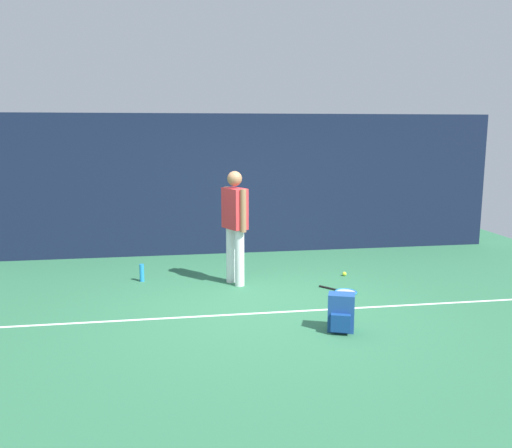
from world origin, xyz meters
TOP-DOWN VIEW (x-y plane):
  - ground_plane at (0.00, 0.00)m, footprint 12.00×12.00m
  - back_fence at (0.00, 3.00)m, footprint 10.00×0.10m
  - court_line at (0.00, -0.45)m, footprint 9.00×0.05m
  - tennis_player at (-0.23, 0.92)m, footprint 0.37×0.48m
  - tennis_racket at (1.25, 0.23)m, footprint 0.53×0.58m
  - backpack at (0.74, -1.19)m, footprint 0.35×0.35m
  - tennis_ball_near_player at (1.54, 1.08)m, footprint 0.07×0.07m
  - water_bottle at (-1.63, 1.27)m, footprint 0.07×0.07m

SIDE VIEW (x-z plane):
  - ground_plane at x=0.00m, z-range 0.00..0.00m
  - court_line at x=0.00m, z-range 0.00..0.00m
  - tennis_racket at x=1.25m, z-range 0.00..0.03m
  - tennis_ball_near_player at x=1.54m, z-range 0.00..0.07m
  - water_bottle at x=-1.63m, z-range 0.00..0.27m
  - backpack at x=0.74m, z-range -0.01..0.43m
  - tennis_player at x=-0.23m, z-range 0.12..1.82m
  - back_fence at x=0.00m, z-range 0.00..2.58m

